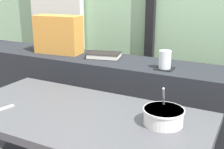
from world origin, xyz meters
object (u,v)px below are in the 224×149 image
object	(u,v)px
throw_pillow	(58,34)
soup_bowl	(164,116)
coaster_square	(164,69)
juice_glass	(165,60)
breakfast_table	(80,138)
closed_book	(104,55)

from	to	relation	value
throw_pillow	soup_bowl	xyz separation A→B (m)	(0.94, -0.55, -0.19)
coaster_square	juice_glass	size ratio (longest dim) A/B	0.99
breakfast_table	closed_book	world-z (taller)	closed_book
throw_pillow	soup_bowl	size ratio (longest dim) A/B	1.90
closed_book	juice_glass	bearing A→B (deg)	-9.96
breakfast_table	throw_pillow	bearing A→B (deg)	132.86
closed_book	soup_bowl	size ratio (longest dim) A/B	1.42
closed_book	breakfast_table	bearing A→B (deg)	-70.42
breakfast_table	closed_book	distance (m)	0.71
closed_book	soup_bowl	distance (m)	0.82
coaster_square	breakfast_table	bearing A→B (deg)	-110.75
juice_glass	throw_pillow	bearing A→B (deg)	175.58
juice_glass	coaster_square	bearing A→B (deg)	-116.57
soup_bowl	closed_book	bearing A→B (deg)	136.44
coaster_square	soup_bowl	distance (m)	0.51
juice_glass	closed_book	bearing A→B (deg)	170.04
coaster_square	juice_glass	bearing A→B (deg)	63.43
coaster_square	soup_bowl	size ratio (longest dim) A/B	0.59
throw_pillow	soup_bowl	world-z (taller)	throw_pillow
coaster_square	closed_book	world-z (taller)	closed_book
breakfast_table	closed_book	xyz separation A→B (m)	(-0.23, 0.63, 0.23)
juice_glass	closed_book	xyz separation A→B (m)	(-0.44, 0.08, -0.03)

